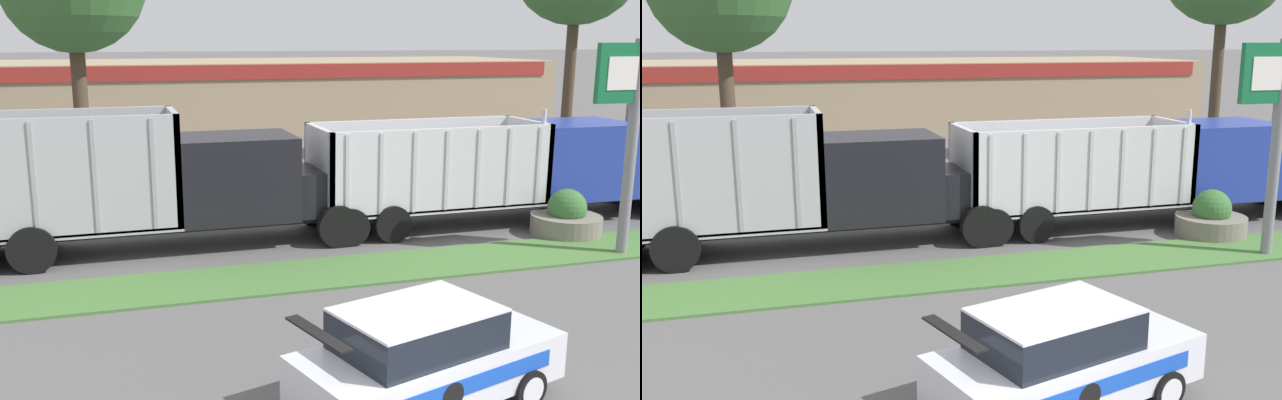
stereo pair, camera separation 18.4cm
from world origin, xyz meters
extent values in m
cube|color=#477538|center=(0.00, 8.80, 0.03)|extent=(120.00, 2.20, 0.06)
cube|color=yellow|center=(-3.56, 13.90, 0.00)|extent=(2.40, 0.14, 0.01)
cube|color=yellow|center=(1.84, 13.90, 0.00)|extent=(2.40, 0.14, 0.01)
cube|color=yellow|center=(7.24, 13.90, 0.00)|extent=(2.40, 0.14, 0.01)
cube|color=yellow|center=(12.64, 13.90, 0.00)|extent=(2.40, 0.14, 0.01)
cube|color=black|center=(-3.11, 12.04, 0.66)|extent=(11.90, 1.29, 0.18)
cube|color=black|center=(1.84, 12.04, 1.36)|extent=(2.00, 1.92, 1.22)
cube|color=#B7B7BC|center=(2.87, 12.04, 1.36)|extent=(0.06, 1.64, 1.04)
cube|color=black|center=(-0.69, 12.04, 1.86)|extent=(3.07, 2.34, 2.21)
cube|color=black|center=(0.86, 12.04, 2.25)|extent=(0.04, 1.99, 1.00)
cylinder|color=silver|center=(-2.33, 11.28, 2.52)|extent=(0.14, 0.14, 1.32)
cube|color=#ADADB2|center=(-5.64, 12.04, 0.81)|extent=(6.84, 2.34, 0.12)
cube|color=#ADADB2|center=(-2.31, 12.04, 2.25)|extent=(0.16, 2.34, 2.88)
cube|color=#ADADB2|center=(-5.64, 10.95, 2.25)|extent=(6.84, 0.16, 2.88)
cube|color=#ADADB2|center=(-5.64, 13.13, 2.25)|extent=(6.84, 0.16, 2.88)
cube|color=#99999E|center=(-5.64, 10.85, 2.25)|extent=(0.10, 0.04, 2.73)
cube|color=#99999E|center=(-4.28, 10.85, 2.25)|extent=(0.10, 0.04, 2.73)
cube|color=#99999E|center=(-2.91, 10.85, 2.25)|extent=(0.10, 0.04, 2.73)
cylinder|color=black|center=(1.84, 10.89, 0.57)|extent=(1.14, 0.30, 1.14)
cylinder|color=black|center=(1.84, 13.19, 0.57)|extent=(1.14, 0.30, 1.14)
cylinder|color=black|center=(-5.82, 10.89, 0.57)|extent=(1.14, 0.30, 1.14)
cylinder|color=black|center=(-5.82, 13.19, 0.57)|extent=(1.14, 0.30, 1.14)
cylinder|color=black|center=(13.32, 13.33, 0.52)|extent=(1.05, 0.30, 1.05)
cube|color=black|center=(7.56, 12.14, 0.60)|extent=(11.94, 1.39, 0.18)
cube|color=#23389E|center=(9.94, 12.14, 1.83)|extent=(3.20, 2.52, 2.27)
cube|color=black|center=(11.56, 12.14, 2.23)|extent=(0.04, 2.14, 1.02)
cylinder|color=silver|center=(8.23, 11.33, 2.65)|extent=(0.14, 0.14, 1.65)
cube|color=silver|center=(4.96, 12.14, 0.75)|extent=(6.75, 2.52, 0.12)
cube|color=silver|center=(8.25, 12.14, 1.92)|extent=(0.16, 2.52, 2.33)
cube|color=silver|center=(1.67, 12.14, 1.92)|extent=(0.16, 2.52, 2.33)
cube|color=silver|center=(4.96, 10.96, 1.92)|extent=(6.75, 0.16, 2.33)
cube|color=silver|center=(4.96, 13.33, 1.92)|extent=(6.75, 0.16, 2.33)
cube|color=#BCBCC1|center=(2.07, 10.86, 1.92)|extent=(0.10, 0.04, 2.21)
cube|color=#BCBCC1|center=(3.04, 10.86, 1.92)|extent=(0.10, 0.04, 2.21)
cube|color=#BCBCC1|center=(4.00, 10.86, 1.92)|extent=(0.10, 0.04, 2.21)
cube|color=#BCBCC1|center=(4.96, 10.86, 1.92)|extent=(0.10, 0.04, 2.21)
cube|color=#BCBCC1|center=(5.93, 10.86, 1.92)|extent=(0.10, 0.04, 2.21)
cube|color=#BCBCC1|center=(6.89, 10.86, 1.92)|extent=(0.10, 0.04, 2.21)
cube|color=#BCBCC1|center=(7.85, 10.86, 1.92)|extent=(0.10, 0.04, 2.21)
cylinder|color=black|center=(12.53, 13.39, 0.51)|extent=(1.03, 0.30, 1.03)
cylinder|color=black|center=(2.19, 10.90, 0.51)|extent=(1.03, 0.30, 1.03)
cylinder|color=black|center=(2.19, 13.39, 0.51)|extent=(1.03, 0.30, 1.03)
cylinder|color=black|center=(3.40, 10.90, 0.51)|extent=(1.03, 0.30, 1.03)
cylinder|color=black|center=(3.40, 13.39, 0.51)|extent=(1.03, 0.30, 1.03)
cube|color=silver|center=(0.49, 2.35, 0.68)|extent=(4.46, 2.81, 0.73)
cube|color=black|center=(0.25, 2.28, 1.34)|extent=(2.61, 2.09, 0.57)
cube|color=silver|center=(0.25, 2.28, 1.64)|extent=(2.61, 2.09, 0.04)
cube|color=black|center=(-1.40, 1.79, 1.68)|extent=(0.58, 1.37, 0.03)
cube|color=blue|center=(0.73, 1.52, 0.75)|extent=(3.18, 0.95, 0.26)
cylinder|color=black|center=(0.44, 1.43, 0.68)|extent=(0.39, 0.12, 0.40)
cylinder|color=black|center=(1.95, 1.93, 0.31)|extent=(0.66, 0.37, 0.63)
cylinder|color=silver|center=(1.98, 1.83, 0.31)|extent=(0.43, 0.14, 0.44)
cylinder|color=black|center=(1.49, 3.49, 0.31)|extent=(0.66, 0.37, 0.63)
cylinder|color=silver|center=(1.46, 3.59, 0.31)|extent=(0.43, 0.14, 0.44)
cylinder|color=black|center=(-0.97, 2.77, 0.31)|extent=(0.66, 0.37, 0.63)
cylinder|color=silver|center=(-1.00, 2.87, 0.31)|extent=(0.43, 0.14, 0.44)
cylinder|color=gray|center=(8.69, 8.17, 2.74)|extent=(0.28, 0.28, 5.47)
cube|color=#146638|center=(8.69, 8.17, 4.65)|extent=(2.37, 0.16, 1.46)
cylinder|color=slate|center=(8.42, 10.19, 0.29)|extent=(1.97, 1.97, 0.57)
sphere|color=#386B33|center=(8.42, 10.19, 0.79)|extent=(1.08, 1.08, 1.08)
cube|color=#9E896B|center=(4.75, 38.84, 2.05)|extent=(37.21, 12.00, 4.09)
cube|color=maroon|center=(4.75, 32.79, 3.64)|extent=(35.35, 0.10, 0.80)
cylinder|color=#473828|center=(-4.95, 24.43, 3.09)|extent=(0.61, 0.61, 6.17)
cylinder|color=#473828|center=(15.35, 20.24, 3.61)|extent=(0.47, 0.47, 7.21)
camera|label=1|loc=(-3.85, -6.62, 5.48)|focal=40.00mm
camera|label=2|loc=(-3.68, -6.67, 5.48)|focal=40.00mm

